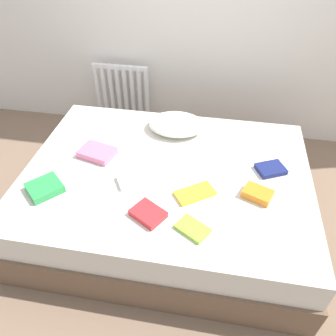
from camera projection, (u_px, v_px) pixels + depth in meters
name	position (u px, v px, depth m)	size (l,w,h in m)	color
ground_plane	(167.00, 218.00, 2.61)	(8.00, 8.00, 0.00)	#7F6651
bed	(167.00, 196.00, 2.44)	(2.00, 1.50, 0.50)	brown
radiator	(122.00, 93.00, 3.33)	(0.56, 0.04, 0.59)	white
pillow	(176.00, 124.00, 2.62)	(0.44, 0.35, 0.11)	white
textbook_pink	(97.00, 153.00, 2.39)	(0.24, 0.18, 0.05)	pink
textbook_orange	(258.00, 194.00, 2.07)	(0.18, 0.12, 0.05)	orange
textbook_navy	(271.00, 169.00, 2.26)	(0.18, 0.14, 0.03)	navy
textbook_red	(148.00, 214.00, 1.96)	(0.19, 0.15, 0.04)	red
textbook_white	(132.00, 180.00, 2.18)	(0.19, 0.13, 0.03)	white
textbook_lime	(193.00, 229.00, 1.88)	(0.18, 0.12, 0.02)	#8CC638
textbook_yellow	(195.00, 193.00, 2.10)	(0.25, 0.13, 0.02)	yellow
textbook_green	(45.00, 188.00, 2.11)	(0.20, 0.19, 0.05)	green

